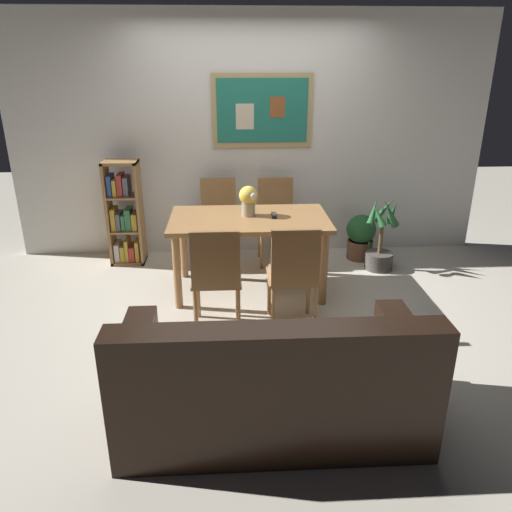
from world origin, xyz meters
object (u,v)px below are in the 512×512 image
Objects in this scene: dining_chair_far_left at (219,214)px; potted_palm at (381,244)px; dining_chair_far_right at (276,214)px; dining_chair_near_right at (293,269)px; dining_chair_near_left at (216,271)px; dining_table at (249,227)px; leather_couch at (273,385)px; flower_vase at (248,199)px; tv_remote at (274,215)px; potted_ivy at (361,236)px; bookshelf at (125,217)px.

dining_chair_far_left is 1.76m from potted_palm.
dining_chair_near_right is at bearing -90.02° from dining_chair_far_right.
dining_table is at bearing 69.19° from dining_chair_near_left.
dining_chair_far_right reaches higher than dining_table.
potted_palm is (1.36, 2.41, -0.03)m from leather_couch.
flower_vase is at bearing 91.58° from leather_couch.
tv_remote is (-0.09, 0.80, 0.21)m from dining_chair_near_right.
dining_chair_far_left is at bearing 111.25° from dining_table.
dining_chair_near_left is at bearing -123.31° from tv_remote.
dining_chair_far_right is 5.77× the size of tv_remote.
dining_chair_near_left is 1.67m from dining_chair_far_right.
potted_ivy is at bearing 28.15° from flower_vase.
dining_chair_near_right is 0.81× the size of bookshelf.
tv_remote reaches higher than potted_ivy.
flower_vase is at bearing -29.13° from bookshelf.
bookshelf is 1.74m from tv_remote.
potted_palm is (1.09, 1.22, -0.25)m from dining_chair_near_right.
potted_palm is (2.72, -0.35, -0.23)m from bookshelf.
dining_chair_far_left and dining_chair_near_right have the same top height.
bookshelf reaches higher than dining_chair_far_right.
bookshelf is at bearing 179.02° from potted_ivy.
dining_chair_near_right reaches higher than leather_couch.
dining_chair_far_right is at bearing 67.04° from dining_table.
flower_vase is (-0.00, 0.06, 0.26)m from dining_table.
bookshelf reaches higher than dining_chair_near_right.
leather_couch is 3.54× the size of potted_ivy.
flower_vase is 1.78× the size of tv_remote.
dining_chair_near_right is at bearing -83.75° from tv_remote.
bookshelf is at bearing 178.95° from dining_chair_far_left.
dining_table is 1.52m from potted_palm.
flower_vase reaches higher than dining_chair_near_right.
potted_palm reaches higher than tv_remote.
dining_chair_far_left is at bearing 90.08° from dining_chair_near_left.
dining_table is 2.00m from leather_couch.
leather_couch is (0.35, -2.75, -0.22)m from dining_chair_far_left.
flower_vase reaches higher than dining_chair_far_right.
potted_palm is 5.15× the size of tv_remote.
tv_remote is at bearing -96.85° from dining_chair_far_right.
dining_chair_near_right is 3.24× the size of flower_vase.
leather_couch is at bearing -95.16° from tv_remote.
tv_remote is (-0.09, -0.74, 0.21)m from dining_chair_far_right.
dining_chair_far_left is 1.12× the size of potted_palm.
potted_palm is (1.41, 0.44, -0.35)m from dining_table.
leather_couch reaches higher than potted_palm.
bookshelf is at bearing 178.92° from dining_chair_far_right.
bookshelf reaches higher than potted_palm.
dining_chair_far_left is at bearing 111.86° from dining_chair_near_right.
dining_table is 0.85m from dining_chair_near_right.
bookshelf is 4.01× the size of flower_vase.
dining_chair_near_left is at bearing -179.32° from dining_chair_near_right.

